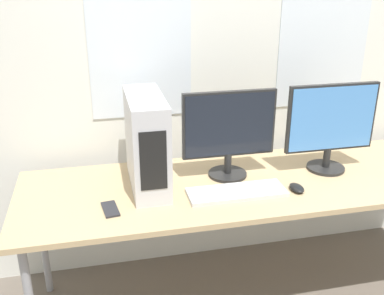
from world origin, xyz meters
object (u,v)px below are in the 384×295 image
(pc_tower, at_px, (147,142))
(monitor_right_near, at_px, (331,124))
(monitor_main, at_px, (229,131))
(cell_phone, at_px, (110,209))
(mouse, at_px, (297,188))
(keyboard, at_px, (237,192))

(pc_tower, bearing_deg, monitor_right_near, -1.64)
(monitor_main, distance_m, cell_phone, 0.73)
(pc_tower, xyz_separation_m, mouse, (0.72, -0.23, -0.22))
(keyboard, height_order, cell_phone, keyboard)
(pc_tower, distance_m, cell_phone, 0.38)
(monitor_main, height_order, cell_phone, monitor_main)
(monitor_right_near, bearing_deg, pc_tower, 178.36)
(keyboard, bearing_deg, pc_tower, 154.06)
(pc_tower, relative_size, monitor_main, 0.99)
(mouse, xyz_separation_m, cell_phone, (-0.93, 0.01, -0.01))
(monitor_main, xyz_separation_m, monitor_right_near, (0.56, -0.04, 0.01))
(mouse, bearing_deg, monitor_main, 139.74)
(keyboard, distance_m, mouse, 0.31)
(cell_phone, bearing_deg, monitor_main, 12.73)
(monitor_main, relative_size, mouse, 4.65)
(monitor_main, bearing_deg, cell_phone, -159.58)
(pc_tower, xyz_separation_m, monitor_right_near, (0.99, -0.03, 0.03))
(mouse, distance_m, cell_phone, 0.93)
(pc_tower, distance_m, monitor_right_near, 0.99)
(keyboard, bearing_deg, cell_phone, -177.92)
(pc_tower, relative_size, monitor_right_near, 0.98)
(monitor_right_near, relative_size, mouse, 4.72)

